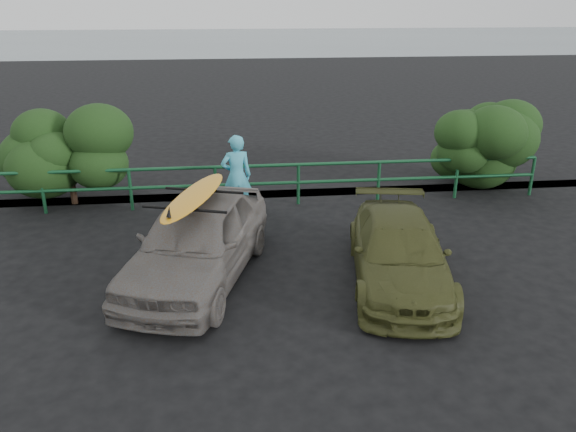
% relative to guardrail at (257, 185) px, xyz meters
% --- Properties ---
extents(ground, '(80.00, 80.00, 0.00)m').
position_rel_guardrail_xyz_m(ground, '(0.00, -5.00, -0.52)').
color(ground, black).
extents(ocean, '(200.00, 200.00, 0.00)m').
position_rel_guardrail_xyz_m(ocean, '(0.00, 55.00, -0.52)').
color(ocean, slate).
rests_on(ocean, ground).
extents(guardrail, '(14.00, 0.08, 1.04)m').
position_rel_guardrail_xyz_m(guardrail, '(0.00, 0.00, 0.00)').
color(guardrail, '#154A28').
rests_on(guardrail, ground).
extents(shrub_left, '(3.20, 2.40, 2.40)m').
position_rel_guardrail_xyz_m(shrub_left, '(-4.80, 0.40, 0.68)').
color(shrub_left, '#1D3B15').
rests_on(shrub_left, ground).
extents(shrub_right, '(3.20, 2.40, 2.27)m').
position_rel_guardrail_xyz_m(shrub_right, '(5.00, 0.50, 0.62)').
color(shrub_right, '#1D3B15').
rests_on(shrub_right, ground).
extents(sedan, '(3.01, 4.70, 1.49)m').
position_rel_guardrail_xyz_m(sedan, '(-1.28, -3.70, 0.23)').
color(sedan, '#69625D').
rests_on(sedan, ground).
extents(olive_vehicle, '(2.28, 4.20, 1.16)m').
position_rel_guardrail_xyz_m(olive_vehicle, '(2.25, -4.23, 0.06)').
color(olive_vehicle, '#44481F').
rests_on(olive_vehicle, ground).
extents(man, '(0.76, 0.56, 1.91)m').
position_rel_guardrail_xyz_m(man, '(-0.50, -0.63, 0.44)').
color(man, '#46B7D2').
rests_on(man, ground).
extents(roof_rack, '(1.71, 1.42, 0.05)m').
position_rel_guardrail_xyz_m(roof_rack, '(-1.28, -3.70, 0.99)').
color(roof_rack, black).
rests_on(roof_rack, sedan).
extents(surfboard, '(1.33, 2.70, 0.08)m').
position_rel_guardrail_xyz_m(surfboard, '(-1.28, -3.70, 1.06)').
color(surfboard, orange).
rests_on(surfboard, roof_rack).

